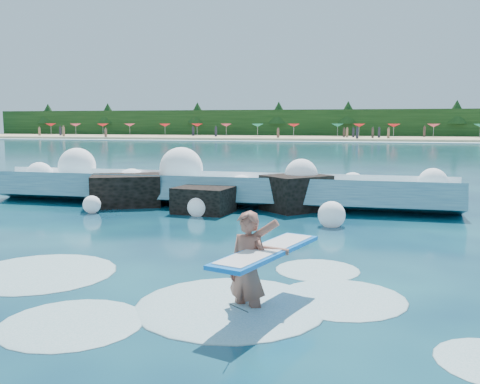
{
  "coord_description": "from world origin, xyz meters",
  "views": [
    {
      "loc": [
        4.44,
        -9.71,
        2.78
      ],
      "look_at": [
        1.5,
        2.0,
        1.2
      ],
      "focal_mm": 40.0,
      "sensor_mm": 36.0,
      "label": 1
    }
  ],
  "objects": [
    {
      "name": "wave_spray",
      "position": [
        -2.01,
        7.54,
        0.95
      ],
      "size": [
        14.66,
        4.4,
        1.98
      ],
      "color": "white",
      "rests_on": "ground"
    },
    {
      "name": "beach_umbrellas",
      "position": [
        -0.06,
        79.51,
        2.25
      ],
      "size": [
        113.59,
        6.12,
        0.5
      ],
      "color": "red",
      "rests_on": "ground"
    },
    {
      "name": "wet_band",
      "position": [
        0.0,
        67.0,
        0.04
      ],
      "size": [
        140.0,
        5.0,
        0.08
      ],
      "primitive_type": "cube",
      "color": "silver",
      "rests_on": "ground"
    },
    {
      "name": "breaking_wave",
      "position": [
        -0.85,
        7.66,
        0.48
      ],
      "size": [
        15.86,
        2.57,
        1.37
      ],
      "color": "teal",
      "rests_on": "ground"
    },
    {
      "name": "surfer_with_board",
      "position": [
        2.74,
        -2.21,
        0.66
      ],
      "size": [
        1.29,
        2.96,
        1.79
      ],
      "color": "#915443",
      "rests_on": "ground"
    },
    {
      "name": "beach",
      "position": [
        0.0,
        78.0,
        0.2
      ],
      "size": [
        140.0,
        20.0,
        0.4
      ],
      "primitive_type": "cube",
      "color": "tan",
      "rests_on": "ground"
    },
    {
      "name": "ground",
      "position": [
        0.0,
        0.0,
        0.0
      ],
      "size": [
        200.0,
        200.0,
        0.0
      ],
      "primitive_type": "plane",
      "color": "#071F3C",
      "rests_on": "ground"
    },
    {
      "name": "surf_foam",
      "position": [
        1.38,
        -1.84,
        0.0
      ],
      "size": [
        9.56,
        5.38,
        0.15
      ],
      "color": "silver",
      "rests_on": "ground"
    },
    {
      "name": "treeline",
      "position": [
        0.0,
        88.0,
        2.5
      ],
      "size": [
        140.0,
        4.0,
        5.0
      ],
      "primitive_type": "cube",
      "color": "black",
      "rests_on": "ground"
    },
    {
      "name": "beachgoers",
      "position": [
        1.39,
        74.1,
        1.13
      ],
      "size": [
        97.35,
        12.73,
        1.93
      ],
      "color": "#3F332D",
      "rests_on": "ground"
    },
    {
      "name": "rock_cluster",
      "position": [
        -1.01,
        6.62,
        0.42
      ],
      "size": [
        8.25,
        3.15,
        1.31
      ],
      "color": "black",
      "rests_on": "ground"
    }
  ]
}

